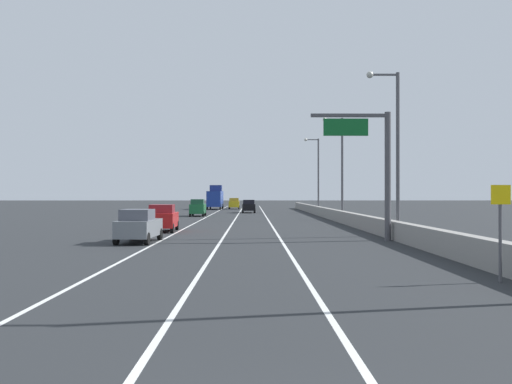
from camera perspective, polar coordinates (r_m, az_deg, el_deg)
The scene contains 16 objects.
ground_plane at distance 69.09m, azimuth -0.26°, elevation -2.45°, with size 320.00×320.00×0.00m, color #26282B.
lane_stripe_left at distance 60.33m, azimuth -5.47°, elevation -2.77°, with size 0.16×130.00×0.00m, color silver.
lane_stripe_center at distance 60.13m, azimuth -2.14°, elevation -2.78°, with size 0.16×130.00×0.00m, color silver.
lane_stripe_right at distance 60.12m, azimuth 1.20°, elevation -2.78°, with size 0.16×130.00×0.00m, color silver.
jersey_barrier_right at distance 45.89m, azimuth 10.30°, elevation -2.90°, with size 0.60×120.00×1.10m, color gray.
overhead_sign_gantry at distance 33.29m, azimuth 12.07°, elevation 3.27°, with size 4.68×0.36×7.50m.
speed_advisory_sign at distance 18.73m, azimuth 23.70°, elevation -3.12°, with size 0.60×0.11×3.00m.
lamp_post_right_second at distance 37.02m, azimuth 13.92°, elevation 4.98°, with size 2.14×0.44×10.60m.
lamp_post_right_third at distance 58.02m, azimuth 8.56°, elevation 3.11°, with size 2.14×0.44×10.60m.
lamp_post_right_fourth at distance 79.31m, azimuth 6.22°, elevation 2.22°, with size 2.14×0.44×10.60m.
car_green_0 at distance 68.28m, azimuth -5.96°, elevation -1.61°, with size 1.83×4.39×2.07m.
car_black_1 at distance 80.11m, azimuth -0.75°, elevation -1.47°, with size 1.95×4.04×1.86m.
car_yellow_2 at distance 99.80m, azimuth -2.25°, elevation -1.18°, with size 1.95×4.18×1.98m.
car_red_3 at distance 40.84m, azimuth -9.51°, elevation -2.64°, with size 2.06×4.40×1.96m.
car_gray_4 at distance 31.89m, azimuth -11.89°, elevation -3.41°, with size 2.00×4.37×1.87m.
box_truck at distance 98.24m, azimuth -4.18°, elevation -0.63°, with size 2.56×7.72×4.28m.
Camera 1 is at (-0.23, -5.04, 2.73)m, focal length 39.16 mm.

